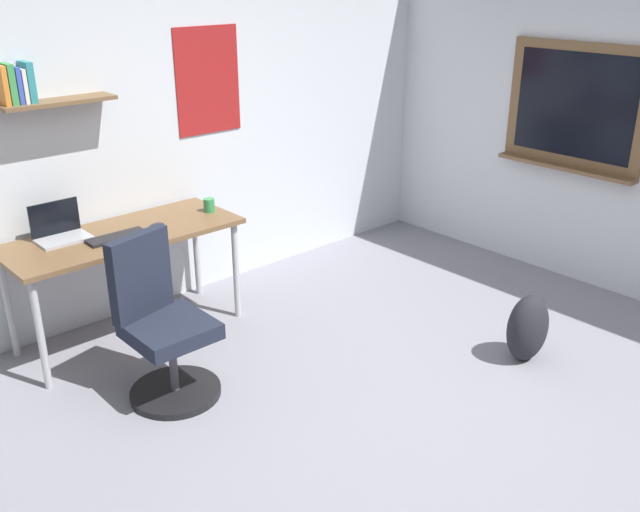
{
  "coord_description": "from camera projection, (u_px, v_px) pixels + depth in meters",
  "views": [
    {
      "loc": [
        -2.49,
        -1.87,
        2.3
      ],
      "look_at": [
        -0.16,
        0.72,
        0.85
      ],
      "focal_mm": 39.29,
      "sensor_mm": 36.0,
      "label": 1
    }
  ],
  "objects": [
    {
      "name": "laptop",
      "position": [
        60.0,
        231.0,
        4.31
      ],
      "size": [
        0.31,
        0.21,
        0.23
      ],
      "color": "#ADAFB5",
      "rests_on": "desk"
    },
    {
      "name": "backpack",
      "position": [
        528.0,
        328.0,
        4.34
      ],
      "size": [
        0.32,
        0.22,
        0.44
      ],
      "primitive_type": "ellipsoid",
      "color": "#232328",
      "rests_on": "ground"
    },
    {
      "name": "desk",
      "position": [
        123.0,
        243.0,
        4.46
      ],
      "size": [
        1.49,
        0.62,
        0.73
      ],
      "color": "brown",
      "rests_on": "ground"
    },
    {
      "name": "coffee_mug",
      "position": [
        209.0,
        205.0,
        4.8
      ],
      "size": [
        0.08,
        0.08,
        0.09
      ],
      "primitive_type": "cylinder",
      "color": "#338C4C",
      "rests_on": "desk"
    },
    {
      "name": "ground_plane",
      "position": [
        433.0,
        435.0,
        3.7
      ],
      "size": [
        5.2,
        5.2,
        0.0
      ],
      "primitive_type": "plane",
      "color": "gray",
      "rests_on": "ground"
    },
    {
      "name": "keyboard",
      "position": [
        117.0,
        237.0,
        4.33
      ],
      "size": [
        0.37,
        0.13,
        0.02
      ],
      "primitive_type": "cube",
      "color": "black",
      "rests_on": "desk"
    },
    {
      "name": "wall_back",
      "position": [
        170.0,
        120.0,
        4.88
      ],
      "size": [
        5.0,
        0.3,
        2.6
      ],
      "color": "silver",
      "rests_on": "ground"
    },
    {
      "name": "office_chair",
      "position": [
        162.0,
        330.0,
        3.93
      ],
      "size": [
        0.52,
        0.54,
        0.95
      ],
      "color": "black",
      "rests_on": "ground"
    },
    {
      "name": "computer_mouse",
      "position": [
        157.0,
        226.0,
        4.5
      ],
      "size": [
        0.1,
        0.06,
        0.03
      ],
      "primitive_type": "ellipsoid",
      "color": "#262628",
      "rests_on": "desk"
    }
  ]
}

